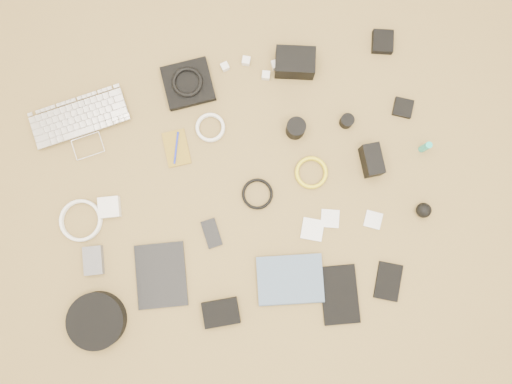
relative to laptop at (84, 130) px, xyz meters
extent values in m
cube|color=olive|center=(0.56, -0.31, -0.03)|extent=(4.00, 4.00, 0.04)
imported|color=silver|center=(0.00, 0.00, 0.00)|extent=(0.41, 0.31, 0.03)
cube|color=black|center=(0.42, 0.11, 0.00)|extent=(0.20, 0.19, 0.03)
torus|color=black|center=(0.42, 0.11, 0.03)|extent=(0.15, 0.15, 0.02)
cube|color=silver|center=(0.57, 0.16, 0.00)|extent=(0.03, 0.03, 0.03)
cube|color=silver|center=(0.66, 0.17, 0.00)|extent=(0.04, 0.04, 0.03)
cube|color=silver|center=(0.77, 0.13, 0.00)|extent=(0.04, 0.04, 0.03)
cube|color=silver|center=(0.72, 0.10, 0.00)|extent=(0.04, 0.04, 0.03)
cube|color=black|center=(0.84, 0.12, 0.03)|extent=(0.17, 0.13, 0.09)
cube|color=black|center=(1.19, 0.16, 0.00)|extent=(0.10, 0.10, 0.03)
cube|color=olive|center=(0.34, -0.12, -0.01)|extent=(0.10, 0.14, 0.01)
cylinder|color=#1622B3|center=(0.34, -0.12, 0.00)|extent=(0.04, 0.12, 0.01)
torus|color=white|center=(0.48, -0.07, -0.01)|extent=(0.15, 0.15, 0.01)
cylinder|color=black|center=(0.80, -0.13, 0.02)|extent=(0.08, 0.08, 0.08)
cylinder|color=black|center=(1.00, -0.13, 0.01)|extent=(0.07, 0.07, 0.05)
cube|color=black|center=(1.22, -0.11, -0.01)|extent=(0.09, 0.09, 0.02)
cube|color=silver|center=(0.06, -0.31, 0.00)|extent=(0.08, 0.08, 0.03)
torus|color=white|center=(-0.06, -0.34, -0.01)|extent=(0.20, 0.20, 0.01)
torus|color=black|center=(0.61, -0.35, -0.01)|extent=(0.14, 0.14, 0.01)
torus|color=yellow|center=(0.83, -0.30, -0.01)|extent=(0.16, 0.16, 0.01)
cube|color=black|center=(1.06, -0.30, 0.03)|extent=(0.07, 0.12, 0.09)
cylinder|color=#1AAE9E|center=(1.26, -0.28, 0.03)|extent=(0.03, 0.03, 0.09)
cube|color=#58595D|center=(-0.03, -0.50, 0.00)|extent=(0.08, 0.11, 0.03)
cube|color=black|center=(0.21, -0.59, -0.01)|extent=(0.20, 0.25, 0.01)
cube|color=black|center=(0.42, -0.47, -0.01)|extent=(0.07, 0.11, 0.01)
cube|color=silver|center=(0.80, -0.52, -0.01)|extent=(0.10, 0.10, 0.01)
cube|color=silver|center=(0.87, -0.49, -0.01)|extent=(0.08, 0.08, 0.01)
cube|color=silver|center=(1.03, -0.52, -0.01)|extent=(0.08, 0.08, 0.01)
sphere|color=black|center=(1.21, -0.51, 0.01)|extent=(0.07, 0.07, 0.06)
cylinder|color=black|center=(-0.04, -0.71, 0.01)|extent=(0.27, 0.27, 0.06)
cube|color=black|center=(0.41, -0.76, 0.00)|extent=(0.13, 0.09, 0.03)
imported|color=#455A75|center=(0.67, -0.78, 0.00)|extent=(0.26, 0.21, 0.02)
cube|color=black|center=(0.85, -0.77, -0.01)|extent=(0.15, 0.22, 0.02)
cube|color=black|center=(1.04, -0.75, -0.01)|extent=(0.13, 0.16, 0.01)
camera|label=1|loc=(0.58, -0.53, 1.87)|focal=35.00mm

